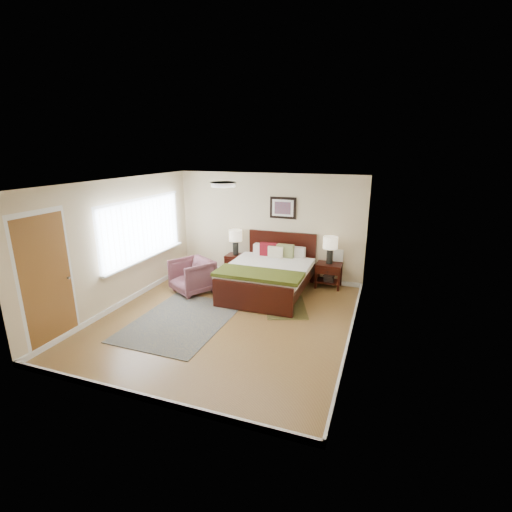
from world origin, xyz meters
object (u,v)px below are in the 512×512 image
Objects in this scene: nightstand_left at (236,260)px; lamp_left at (235,238)px; rug_persian at (181,321)px; armchair at (192,276)px; lamp_right at (330,245)px; bed at (269,270)px; nightstand_right at (329,273)px.

nightstand_left is 0.89× the size of lamp_left.
nightstand_left is 2.67m from rug_persian.
lamp_left is at bearing 99.72° from armchair.
nightstand_left is 0.89× the size of lamp_right.
lamp_right is (2.27, 0.00, 0.02)m from lamp_left.
nightstand_left is at bearing -90.00° from lamp_left.
bed reaches higher than rug_persian.
armchair is (-1.60, -0.49, -0.16)m from bed.
lamp_right reaches higher than rug_persian.
lamp_right is (2.27, 0.02, 0.56)m from nightstand_left.
bed is 1.42m from nightstand_right.
nightstand_left is 0.96× the size of nightstand_right.
armchair is (-0.49, -1.30, -0.60)m from lamp_left.
armchair is at bearing 110.95° from rug_persian.
bed reaches higher than nightstand_left.
rug_persian is (-2.25, -2.64, -0.34)m from nightstand_right.
lamp_right is at bearing 50.20° from rug_persian.
nightstand_right is 2.35m from lamp_left.
lamp_left is 1.00× the size of lamp_right.
bed is 0.93× the size of rug_persian.
lamp_left is at bearing 179.70° from nightstand_right.
rug_persian is (0.02, -2.63, -0.42)m from nightstand_left.
rug_persian is at bearing -89.59° from lamp_left.
lamp_right is (1.16, 0.81, 0.46)m from bed.
bed is 3.75× the size of nightstand_right.
lamp_right is at bearing 0.50° from nightstand_left.
lamp_left is 2.82m from rug_persian.
nightstand_left is 2.34m from lamp_right.
lamp_left is at bearing 90.00° from nightstand_left.
lamp_left reaches higher than rug_persian.
lamp_right is 0.27× the size of rug_persian.
lamp_right reaches higher than nightstand_right.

